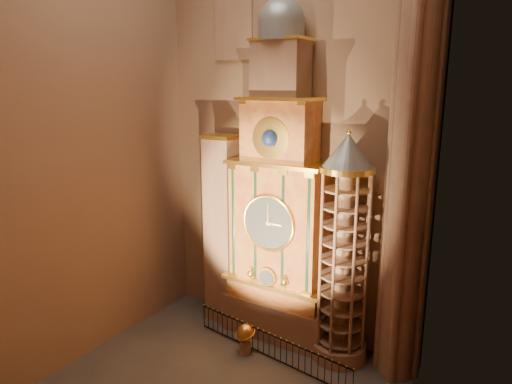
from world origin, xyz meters
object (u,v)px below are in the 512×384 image
Objects in this scene: astronomical_clock at (279,211)px; celestial_globe at (245,336)px; iron_railing at (269,346)px; portrait_tower at (223,229)px; stair_turret at (343,253)px.

astronomical_clock reaches higher than celestial_globe.
iron_railing is at bearing 8.31° from celestial_globe.
astronomical_clock is 1.92× the size of iron_railing.
astronomical_clock reaches higher than iron_railing.
portrait_tower is at bearing 141.48° from celestial_globe.
iron_railing is (-2.77, -1.86, -4.60)m from stair_turret.
stair_turret is 5.68m from iron_railing.
astronomical_clock is 1.64× the size of portrait_tower.
portrait_tower is (-3.40, 0.02, -1.53)m from astronomical_clock.
iron_railing is at bearing -146.19° from stair_turret.
astronomical_clock reaches higher than portrait_tower.
celestial_globe is 1.25m from iron_railing.
portrait_tower is at bearing 177.67° from stair_turret.
astronomical_clock is at bearing 175.70° from stair_turret.
celestial_globe is (-3.99, -2.03, -4.38)m from stair_turret.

